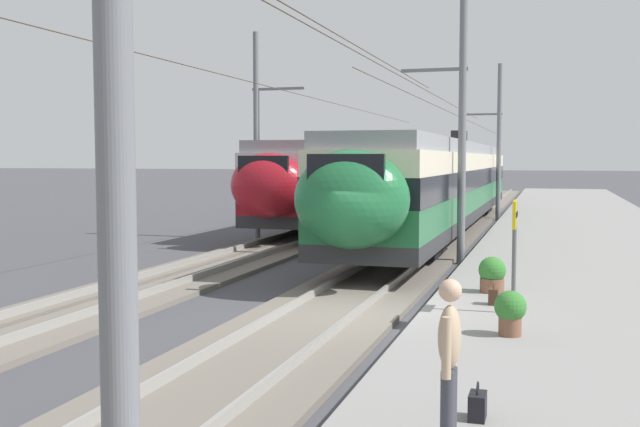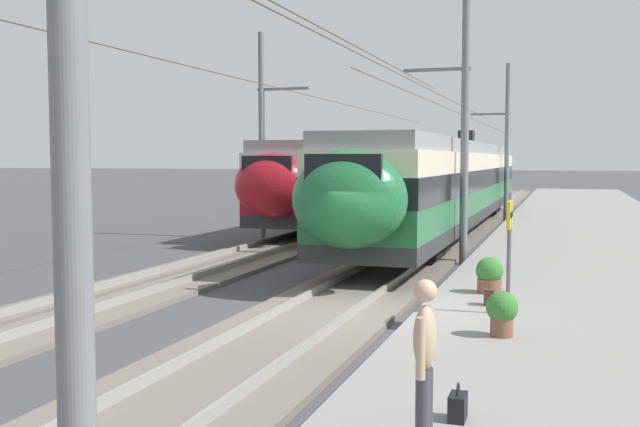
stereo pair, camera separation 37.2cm
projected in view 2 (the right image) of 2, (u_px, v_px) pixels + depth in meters
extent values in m
plane|color=#424247|center=(370.00, 322.00, 14.61)|extent=(400.00, 400.00, 0.00)
cube|color=gray|center=(623.00, 330.00, 13.16)|extent=(120.00, 7.25, 0.36)
cube|color=#6B6359|center=(319.00, 315.00, 14.93)|extent=(120.00, 3.00, 0.12)
cube|color=gray|center=(354.00, 311.00, 14.69)|extent=(120.00, 0.07, 0.16)
cube|color=gray|center=(286.00, 306.00, 15.14)|extent=(120.00, 0.07, 0.16)
cube|color=#6B6359|center=(105.00, 301.00, 16.49)|extent=(120.00, 3.00, 0.12)
cube|color=gray|center=(133.00, 296.00, 16.25)|extent=(120.00, 0.07, 0.16)
cube|color=gray|center=(77.00, 292.00, 16.70)|extent=(120.00, 0.07, 0.16)
cube|color=#2D2D30|center=(452.00, 212.00, 31.97)|extent=(30.76, 2.90, 0.45)
cube|color=#1E6638|center=(452.00, 197.00, 31.92)|extent=(30.76, 2.90, 0.85)
cube|color=black|center=(452.00, 178.00, 31.87)|extent=(30.76, 2.94, 0.75)
cube|color=beige|center=(452.00, 161.00, 31.81)|extent=(30.76, 2.90, 0.65)
cube|color=gray|center=(452.00, 149.00, 31.77)|extent=(30.46, 2.70, 0.45)
cube|color=black|center=(406.00, 247.00, 22.97)|extent=(2.80, 2.32, 0.42)
cube|color=black|center=(477.00, 208.00, 41.04)|extent=(2.80, 2.32, 0.42)
ellipsoid|color=#1E6638|center=(349.00, 199.00, 16.79)|extent=(1.80, 2.67, 2.25)
cube|color=black|center=(343.00, 181.00, 16.28)|extent=(0.16, 1.74, 1.19)
cube|color=black|center=(466.00, 138.00, 36.10)|extent=(0.90, 0.70, 0.70)
cube|color=#2D2D30|center=(381.00, 200.00, 40.97)|extent=(30.85, 2.99, 0.45)
cube|color=maroon|center=(381.00, 188.00, 40.92)|extent=(30.85, 2.99, 0.85)
cube|color=black|center=(381.00, 174.00, 40.87)|extent=(30.85, 3.03, 0.75)
cube|color=silver|center=(381.00, 161.00, 40.81)|extent=(30.85, 2.99, 0.65)
cube|color=gray|center=(381.00, 151.00, 40.77)|extent=(30.55, 2.79, 0.45)
cube|color=black|center=(328.00, 222.00, 31.95)|extent=(2.80, 2.39, 0.42)
cube|color=black|center=(415.00, 199.00, 50.06)|extent=(2.80, 2.39, 0.42)
ellipsoid|color=maroon|center=(272.00, 185.00, 25.74)|extent=(1.80, 2.75, 2.25)
cube|color=black|center=(267.00, 173.00, 25.24)|extent=(0.16, 1.79, 1.19)
cube|color=black|center=(399.00, 142.00, 45.11)|extent=(0.90, 0.70, 0.70)
cylinder|color=slate|center=(69.00, 81.00, 4.56)|extent=(0.24, 0.24, 7.32)
cylinder|color=slate|center=(465.00, 130.00, 22.28)|extent=(0.24, 0.24, 8.12)
cube|color=slate|center=(437.00, 70.00, 22.41)|extent=(0.10, 2.02, 0.10)
cylinder|color=#473823|center=(408.00, 79.00, 22.70)|extent=(46.28, 0.02, 0.02)
cylinder|color=slate|center=(507.00, 143.00, 38.13)|extent=(0.24, 0.24, 8.03)
cube|color=slate|center=(490.00, 114.00, 38.29)|extent=(0.10, 2.02, 0.10)
cylinder|color=#473823|center=(473.00, 119.00, 38.58)|extent=(46.28, 0.02, 0.02)
cylinder|color=slate|center=(262.00, 136.00, 29.47)|extent=(0.24, 0.24, 8.14)
cube|color=slate|center=(283.00, 89.00, 29.05)|extent=(0.10, 2.14, 0.10)
cylinder|color=#473823|center=(305.00, 95.00, 28.78)|extent=(46.28, 0.02, 0.02)
cylinder|color=#59595B|center=(509.00, 258.00, 13.53)|extent=(0.08, 0.08, 2.07)
cube|color=yellow|center=(510.00, 215.00, 13.47)|extent=(0.70, 0.06, 0.50)
cube|color=black|center=(512.00, 215.00, 13.46)|extent=(0.52, 0.01, 0.10)
cylinder|color=#383842|center=(423.00, 415.00, 7.05)|extent=(0.14, 0.14, 0.82)
cylinder|color=#383842|center=(426.00, 409.00, 7.20)|extent=(0.14, 0.14, 0.82)
ellipsoid|color=tan|center=(425.00, 338.00, 7.07)|extent=(0.36, 0.22, 0.62)
sphere|color=tan|center=(425.00, 291.00, 7.04)|extent=(0.22, 0.22, 0.22)
cylinder|color=tan|center=(421.00, 349.00, 6.87)|extent=(0.09, 0.09, 0.58)
cylinder|color=tan|center=(429.00, 338.00, 7.28)|extent=(0.09, 0.09, 0.58)
cube|color=black|center=(458.00, 407.00, 8.07)|extent=(0.32, 0.18, 0.29)
torus|color=black|center=(458.00, 390.00, 8.05)|extent=(0.16, 0.02, 0.16)
cube|color=#472D1E|center=(489.00, 297.00, 14.42)|extent=(0.32, 0.18, 0.31)
torus|color=#472D1E|center=(489.00, 286.00, 14.40)|extent=(0.16, 0.02, 0.16)
cylinder|color=brown|center=(489.00, 286.00, 15.74)|extent=(0.51, 0.51, 0.30)
sphere|color=#33752D|center=(490.00, 271.00, 15.71)|extent=(0.58, 0.58, 0.58)
sphere|color=gold|center=(490.00, 265.00, 15.70)|extent=(0.32, 0.32, 0.32)
cylinder|color=brown|center=(502.00, 326.00, 11.87)|extent=(0.36, 0.36, 0.32)
sphere|color=#33752D|center=(502.00, 307.00, 11.85)|extent=(0.51, 0.51, 0.51)
sphere|color=gold|center=(502.00, 300.00, 11.84)|extent=(0.28, 0.28, 0.28)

